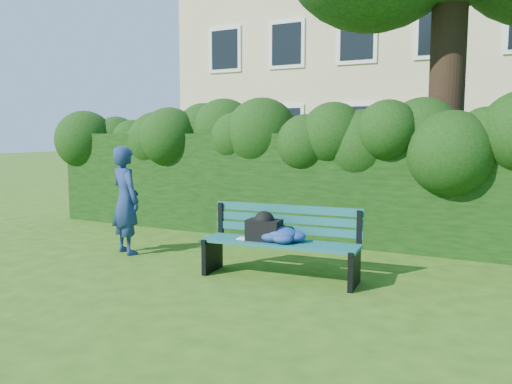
% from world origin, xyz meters
% --- Properties ---
extents(ground, '(80.00, 80.00, 0.00)m').
position_xyz_m(ground, '(0.00, 0.00, 0.00)').
color(ground, '#2E5014').
rests_on(ground, ground).
extents(apartment_building, '(16.00, 8.08, 12.00)m').
position_xyz_m(apartment_building, '(-0.00, 13.99, 6.00)').
color(apartment_building, tan).
rests_on(apartment_building, ground).
extents(hedge, '(10.00, 1.00, 1.80)m').
position_xyz_m(hedge, '(0.00, 2.20, 0.90)').
color(hedge, black).
rests_on(hedge, ground).
extents(park_bench, '(2.00, 0.72, 0.89)m').
position_xyz_m(park_bench, '(0.75, -0.28, 0.51)').
color(park_bench, '#0F484E').
rests_on(park_bench, ground).
extents(man_reading, '(0.69, 0.58, 1.61)m').
position_xyz_m(man_reading, '(-1.81, -0.13, 0.81)').
color(man_reading, navy).
rests_on(man_reading, ground).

